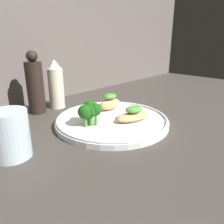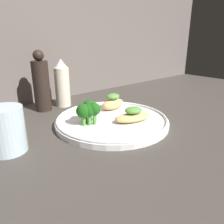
{
  "view_description": "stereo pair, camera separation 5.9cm",
  "coord_description": "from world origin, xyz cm",
  "px_view_note": "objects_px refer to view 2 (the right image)",
  "views": [
    {
      "loc": [
        -40.59,
        -38.33,
        22.88
      ],
      "look_at": [
        0.0,
        0.0,
        3.4
      ],
      "focal_mm": 35.0,
      "sensor_mm": 36.0,
      "label": 1
    },
    {
      "loc": [
        -36.31,
        -42.4,
        22.88
      ],
      "look_at": [
        0.0,
        0.0,
        3.4
      ],
      "focal_mm": 35.0,
      "sensor_mm": 36.0,
      "label": 2
    }
  ],
  "objects_px": {
    "plate": "(112,120)",
    "pepper_grinder": "(41,84)",
    "broccoli_bunch": "(89,110)",
    "sauce_bottle": "(62,84)",
    "drinking_glass": "(6,130)"
  },
  "relations": [
    {
      "from": "broccoli_bunch",
      "to": "pepper_grinder",
      "type": "distance_m",
      "value": 0.23
    },
    {
      "from": "plate",
      "to": "pepper_grinder",
      "type": "distance_m",
      "value": 0.26
    },
    {
      "from": "pepper_grinder",
      "to": "drinking_glass",
      "type": "bearing_deg",
      "value": -129.14
    },
    {
      "from": "plate",
      "to": "sauce_bottle",
      "type": "xyz_separation_m",
      "value": [
        -0.02,
        0.23,
        0.07
      ]
    },
    {
      "from": "broccoli_bunch",
      "to": "drinking_glass",
      "type": "height_order",
      "value": "drinking_glass"
    },
    {
      "from": "sauce_bottle",
      "to": "plate",
      "type": "bearing_deg",
      "value": -85.22
    },
    {
      "from": "broccoli_bunch",
      "to": "sauce_bottle",
      "type": "xyz_separation_m",
      "value": [
        0.05,
        0.22,
        0.02
      ]
    },
    {
      "from": "broccoli_bunch",
      "to": "drinking_glass",
      "type": "relative_size",
      "value": 0.74
    },
    {
      "from": "plate",
      "to": "pepper_grinder",
      "type": "height_order",
      "value": "pepper_grinder"
    },
    {
      "from": "pepper_grinder",
      "to": "sauce_bottle",
      "type": "bearing_deg",
      "value": 0.0
    },
    {
      "from": "broccoli_bunch",
      "to": "pepper_grinder",
      "type": "bearing_deg",
      "value": 96.41
    },
    {
      "from": "broccoli_bunch",
      "to": "sauce_bottle",
      "type": "relative_size",
      "value": 0.45
    },
    {
      "from": "plate",
      "to": "pepper_grinder",
      "type": "relative_size",
      "value": 1.61
    },
    {
      "from": "broccoli_bunch",
      "to": "sauce_bottle",
      "type": "height_order",
      "value": "sauce_bottle"
    },
    {
      "from": "plate",
      "to": "broccoli_bunch",
      "type": "xyz_separation_m",
      "value": [
        -0.07,
        0.01,
        0.04
      ]
    }
  ]
}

